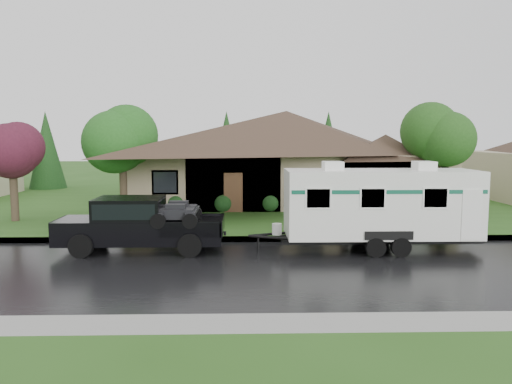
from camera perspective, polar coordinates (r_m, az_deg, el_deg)
ground at (r=17.80m, az=0.86°, el=-7.10°), size 140.00×140.00×0.00m
road at (r=15.86m, az=1.15°, el=-8.75°), size 140.00×8.00×0.01m
curb at (r=19.97m, az=0.59°, el=-5.40°), size 140.00×0.50×0.15m
lawn at (r=32.56m, az=-0.22°, el=-0.86°), size 140.00×26.00×0.15m
house_main at (r=31.29m, az=4.05°, el=5.30°), size 19.44×10.80×6.90m
tree_left_green at (r=26.23m, az=-15.05°, el=5.62°), size 3.28×3.28×5.43m
tree_red at (r=26.16m, az=-26.13°, el=4.35°), size 2.95×2.95×4.87m
tree_right_green at (r=28.19m, az=20.07°, el=5.99°), size 3.49×3.49×5.78m
shrub_row at (r=26.96m, az=4.30°, el=-1.13°), size 13.60×1.00×1.00m
pickup_truck at (r=18.54m, az=-13.35°, el=-3.42°), size 5.87×2.23×1.96m
travel_trailer at (r=18.72m, az=14.01°, el=-1.25°), size 7.25×2.55×3.25m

